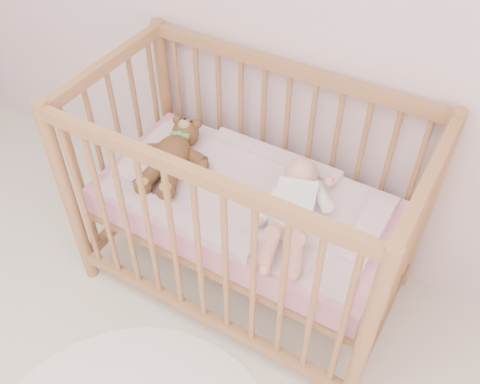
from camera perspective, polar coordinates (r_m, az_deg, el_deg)
The scene contains 5 objects.
crib at distance 2.21m, azimuth 0.65°, elevation -1.41°, with size 1.36×0.76×1.00m, color #A47445, non-canonical shape.
mattress at distance 2.22m, azimuth 0.65°, elevation -1.68°, with size 1.22×0.62×0.13m, color pink.
blanket at distance 2.17m, azimuth 0.66°, elevation -0.32°, with size 1.10×0.58×0.06m, color pink, non-canonical shape.
baby at distance 2.04m, azimuth 5.75°, elevation -1.37°, with size 0.29×0.60×0.14m, color white, non-canonical shape.
teddy_bear at distance 2.25m, azimuth -7.35°, elevation 4.08°, with size 0.34×0.48×0.13m, color brown, non-canonical shape.
Camera 1 is at (0.91, 0.26, 2.10)m, focal length 40.00 mm.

